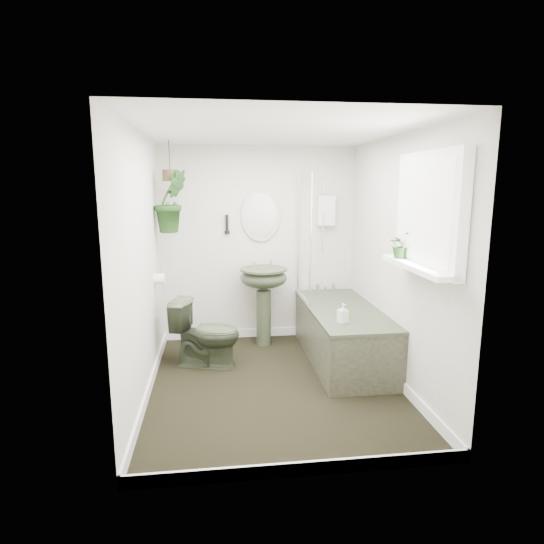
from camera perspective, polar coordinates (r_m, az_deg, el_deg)
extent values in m
cube|color=black|center=(4.42, 0.25, -13.99)|extent=(2.30, 2.80, 0.02)
cube|color=white|center=(4.04, 0.28, 17.42)|extent=(2.30, 2.80, 0.02)
cube|color=silver|center=(5.46, -1.67, 3.50)|extent=(2.30, 0.02, 2.30)
cube|color=silver|center=(2.71, 4.16, -4.09)|extent=(2.30, 0.02, 2.30)
cube|color=silver|center=(4.09, -16.07, 0.60)|extent=(0.02, 2.80, 2.30)
cube|color=silver|center=(4.38, 15.51, 1.28)|extent=(0.02, 2.80, 2.30)
cube|color=white|center=(4.40, 0.25, -13.28)|extent=(2.30, 2.80, 0.10)
cube|color=white|center=(5.49, 6.80, 7.67)|extent=(0.20, 0.10, 0.35)
ellipsoid|color=beige|center=(5.39, -1.41, 7.15)|extent=(0.46, 0.03, 0.62)
cylinder|color=black|center=(5.36, -5.67, 6.01)|extent=(0.04, 0.04, 0.22)
cylinder|color=white|center=(4.81, -13.97, -0.84)|extent=(0.11, 0.11, 0.11)
cube|color=white|center=(3.66, 19.11, 7.16)|extent=(0.08, 1.00, 0.90)
cube|color=white|center=(3.68, 17.72, 0.66)|extent=(0.18, 1.00, 0.04)
cube|color=white|center=(3.64, 18.46, 7.19)|extent=(0.01, 0.86, 0.76)
imported|color=#313927|center=(4.76, -8.24, -7.58)|extent=(0.77, 0.56, 0.70)
imported|color=black|center=(3.92, 15.88, 3.31)|extent=(0.24, 0.23, 0.22)
imported|color=black|center=(4.95, -12.54, 8.65)|extent=(0.45, 0.43, 0.65)
imported|color=black|center=(4.31, 8.89, -5.12)|extent=(0.10, 0.10, 0.18)
cylinder|color=#423522|center=(4.95, -12.67, 11.74)|extent=(0.16, 0.16, 0.12)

